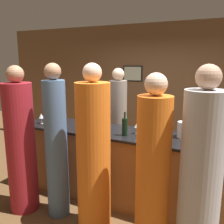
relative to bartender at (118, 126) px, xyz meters
name	(u,v)px	position (x,y,z in m)	size (l,w,h in m)	color
ground_plane	(118,198)	(0.37, -0.79, -0.90)	(14.00, 14.00, 0.00)	brown
back_wall	(159,91)	(0.36, 1.32, 0.50)	(8.00, 0.08, 2.80)	brown
bar_counter	(118,166)	(0.37, -0.79, -0.38)	(3.13, 0.71, 1.05)	brown
bartender	(118,126)	(0.00, 0.00, 0.00)	(0.31, 0.31, 1.91)	gray
guest_0	(94,157)	(0.39, -1.52, 0.03)	(0.40, 0.40, 2.02)	orange
guest_1	(21,146)	(-0.71, -1.58, 0.02)	(0.39, 0.39, 1.99)	maroon
guest_2	(200,180)	(1.59, -1.56, 0.03)	(0.40, 0.40, 2.02)	#B2B2B7
guest_3	(153,174)	(1.12, -1.57, 0.00)	(0.35, 0.35, 1.94)	orange
guest_4	(56,146)	(-0.20, -1.47, 0.06)	(0.29, 0.29, 2.02)	#4C6B93
wine_bottle_0	(125,127)	(0.53, -0.93, 0.27)	(0.08, 0.08, 0.32)	black
wine_bottle_1	(166,128)	(1.03, -0.71, 0.26)	(0.07, 0.07, 0.30)	#19381E
wine_bottle_2	(208,129)	(1.54, -0.53, 0.27)	(0.08, 0.08, 0.31)	black
ice_bucket	(184,130)	(1.25, -0.66, 0.25)	(0.17, 0.17, 0.21)	silver
wine_glass_0	(157,130)	(0.97, -0.93, 0.28)	(0.07, 0.07, 0.17)	silver
wine_glass_1	(41,116)	(-0.92, -0.92, 0.27)	(0.08, 0.08, 0.16)	silver
wine_glass_2	(137,125)	(0.64, -0.77, 0.26)	(0.08, 0.08, 0.15)	silver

